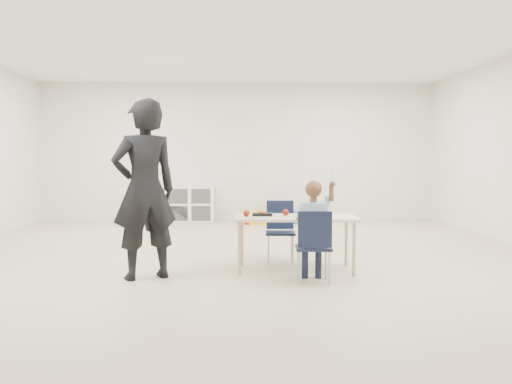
{
  "coord_description": "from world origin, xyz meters",
  "views": [
    {
      "loc": [
        -0.02,
        -6.61,
        1.23
      ],
      "look_at": [
        0.2,
        -0.13,
        0.85
      ],
      "focal_mm": 38.0,
      "sensor_mm": 36.0,
      "label": 1
    }
  ],
  "objects_px": {
    "table": "(295,243)",
    "chair_near": "(313,246)",
    "child": "(313,225)",
    "adult": "(144,190)",
    "cubby_shelf": "(179,204)"
  },
  "relations": [
    {
      "from": "table",
      "to": "chair_near",
      "type": "bearing_deg",
      "value": -74.83
    },
    {
      "from": "child",
      "to": "adult",
      "type": "distance_m",
      "value": 1.77
    },
    {
      "from": "adult",
      "to": "chair_near",
      "type": "bearing_deg",
      "value": 146.38
    },
    {
      "from": "cubby_shelf",
      "to": "chair_near",
      "type": "bearing_deg",
      "value": -70.59
    },
    {
      "from": "table",
      "to": "chair_near",
      "type": "relative_size",
      "value": 1.86
    },
    {
      "from": "chair_near",
      "to": "adult",
      "type": "distance_m",
      "value": 1.83
    },
    {
      "from": "cubby_shelf",
      "to": "adult",
      "type": "distance_m",
      "value": 5.32
    },
    {
      "from": "adult",
      "to": "child",
      "type": "bearing_deg",
      "value": 146.38
    },
    {
      "from": "child",
      "to": "cubby_shelf",
      "type": "xyz_separation_m",
      "value": [
        -1.94,
        5.5,
        -0.23
      ]
    },
    {
      "from": "table",
      "to": "adult",
      "type": "height_order",
      "value": "adult"
    },
    {
      "from": "chair_near",
      "to": "child",
      "type": "height_order",
      "value": "child"
    },
    {
      "from": "table",
      "to": "chair_near",
      "type": "distance_m",
      "value": 0.58
    },
    {
      "from": "child",
      "to": "chair_near",
      "type": "bearing_deg",
      "value": 0.0
    },
    {
      "from": "table",
      "to": "cubby_shelf",
      "type": "distance_m",
      "value": 5.26
    },
    {
      "from": "table",
      "to": "cubby_shelf",
      "type": "xyz_separation_m",
      "value": [
        -1.82,
        4.94,
        0.04
      ]
    }
  ]
}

